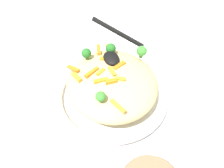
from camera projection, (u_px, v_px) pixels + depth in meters
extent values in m
plane|color=silver|center=(112.00, 99.00, 0.57)|extent=(2.40, 2.40, 0.00)
cylinder|color=white|center=(112.00, 97.00, 0.56)|extent=(0.28, 0.28, 0.02)
torus|color=white|center=(112.00, 93.00, 0.55)|extent=(0.30, 0.30, 0.02)
torus|color=black|center=(112.00, 92.00, 0.55)|extent=(0.30, 0.30, 0.00)
ellipsoid|color=#D1BA7A|center=(112.00, 83.00, 0.52)|extent=(0.25, 0.23, 0.08)
cube|color=orange|center=(101.00, 72.00, 0.49)|extent=(0.02, 0.03, 0.01)
cube|color=orange|center=(118.00, 106.00, 0.43)|extent=(0.04, 0.02, 0.01)
cube|color=orange|center=(119.00, 66.00, 0.50)|extent=(0.03, 0.04, 0.01)
cube|color=orange|center=(111.00, 81.00, 0.47)|extent=(0.01, 0.03, 0.01)
cube|color=orange|center=(92.00, 72.00, 0.49)|extent=(0.03, 0.04, 0.01)
cube|color=orange|center=(111.00, 71.00, 0.49)|extent=(0.03, 0.01, 0.01)
cube|color=orange|center=(120.00, 79.00, 0.47)|extent=(0.02, 0.03, 0.01)
cube|color=orange|center=(99.00, 50.00, 0.55)|extent=(0.04, 0.02, 0.01)
cube|color=orange|center=(101.00, 80.00, 0.47)|extent=(0.01, 0.03, 0.01)
cube|color=orange|center=(110.00, 47.00, 0.56)|extent=(0.03, 0.02, 0.01)
cube|color=orange|center=(107.00, 59.00, 0.52)|extent=(0.03, 0.03, 0.01)
cube|color=orange|center=(77.00, 77.00, 0.48)|extent=(0.03, 0.02, 0.01)
cube|color=orange|center=(73.00, 69.00, 0.50)|extent=(0.03, 0.03, 0.01)
cylinder|color=#205B1C|center=(111.00, 52.00, 0.55)|extent=(0.01, 0.01, 0.01)
sphere|color=#236B23|center=(111.00, 48.00, 0.54)|extent=(0.03, 0.03, 0.03)
cylinder|color=#205B1C|center=(87.00, 57.00, 0.53)|extent=(0.01, 0.01, 0.01)
sphere|color=#236B23|center=(86.00, 53.00, 0.52)|extent=(0.03, 0.03, 0.03)
cylinder|color=#377928|center=(141.00, 56.00, 0.53)|extent=(0.01, 0.01, 0.01)
sphere|color=#3D8E33|center=(142.00, 51.00, 0.52)|extent=(0.03, 0.03, 0.03)
cylinder|color=#377928|center=(101.00, 100.00, 0.44)|extent=(0.01, 0.01, 0.01)
sphere|color=#3D8E33|center=(101.00, 96.00, 0.43)|extent=(0.02, 0.02, 0.02)
ellipsoid|color=black|center=(111.00, 58.00, 0.52)|extent=(0.06, 0.04, 0.02)
cylinder|color=black|center=(118.00, 33.00, 0.54)|extent=(0.09, 0.13, 0.07)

